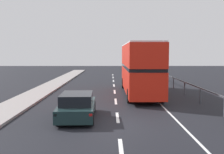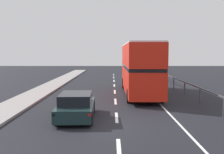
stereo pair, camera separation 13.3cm
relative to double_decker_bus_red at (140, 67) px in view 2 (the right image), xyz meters
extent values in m
cube|color=black|center=(-2.05, -9.25, -2.32)|extent=(74.43, 120.00, 0.10)
cube|color=silver|center=(-2.05, -12.66, -2.27)|extent=(0.16, 2.29, 0.01)
cube|color=silver|center=(-2.05, -7.94, -2.27)|extent=(0.16, 2.29, 0.01)
cube|color=silver|center=(-2.05, -3.21, -2.27)|extent=(0.16, 2.29, 0.01)
cube|color=silver|center=(-2.05, 1.51, -2.27)|extent=(0.16, 2.29, 0.01)
cube|color=silver|center=(-2.05, 6.23, -2.27)|extent=(0.16, 2.29, 0.01)
cube|color=silver|center=(-2.05, 10.96, -2.27)|extent=(0.16, 2.29, 0.01)
cube|color=silver|center=(-2.05, 15.68, -2.27)|extent=(0.16, 2.29, 0.01)
cube|color=silver|center=(-2.05, 20.40, -2.27)|extent=(0.16, 2.29, 0.01)
cube|color=silver|center=(0.97, -0.25, -2.27)|extent=(0.12, 46.00, 0.01)
cube|color=#45484F|center=(3.73, -0.25, -1.21)|extent=(0.08, 42.00, 0.08)
cylinder|color=#45484F|center=(3.73, -7.89, -1.74)|extent=(0.10, 0.10, 1.07)
cylinder|color=#45484F|center=(3.73, -4.07, -1.74)|extent=(0.10, 0.10, 1.07)
cylinder|color=#45484F|center=(3.73, -0.25, -1.74)|extent=(0.10, 0.10, 1.07)
cylinder|color=#45484F|center=(3.73, 3.57, -1.74)|extent=(0.10, 0.10, 1.07)
cylinder|color=#45484F|center=(3.73, 7.39, -1.74)|extent=(0.10, 0.10, 1.07)
cylinder|color=#45484F|center=(3.73, 11.20, -1.74)|extent=(0.10, 0.10, 1.07)
cylinder|color=#45484F|center=(3.73, 15.02, -1.74)|extent=(0.10, 0.10, 1.07)
cylinder|color=#45484F|center=(3.73, 18.84, -1.74)|extent=(0.10, 0.10, 1.07)
cube|color=red|center=(0.00, -0.01, -1.00)|extent=(2.49, 10.77, 1.85)
cube|color=black|center=(0.00, -0.01, 0.05)|extent=(2.51, 10.34, 0.24)
cube|color=red|center=(0.00, -0.01, 1.02)|extent=(2.49, 10.77, 1.70)
cube|color=silver|center=(0.00, -0.01, 1.92)|extent=(2.44, 10.55, 0.10)
cube|color=black|center=(-0.01, 5.35, -0.90)|extent=(2.22, 0.04, 1.30)
cube|color=yellow|center=(-0.01, 5.35, 1.44)|extent=(1.48, 0.04, 0.28)
cylinder|color=black|center=(-1.14, 3.97, -1.77)|extent=(0.28, 1.00, 1.00)
cylinder|color=black|center=(1.13, 3.98, -1.77)|extent=(0.28, 1.00, 1.00)
cylinder|color=black|center=(-1.13, -3.79, -1.77)|extent=(0.28, 1.00, 1.00)
cylinder|color=black|center=(1.14, -3.79, -1.77)|extent=(0.28, 1.00, 1.00)
cube|color=#182B2C|center=(-4.19, -8.09, -1.78)|extent=(1.93, 4.18, 0.63)
cube|color=black|center=(-4.18, -8.29, -1.19)|extent=(1.66, 2.32, 0.55)
cube|color=red|center=(-4.93, -10.14, -1.62)|extent=(0.16, 0.06, 0.12)
cube|color=red|center=(-3.32, -10.10, -1.62)|extent=(0.16, 0.06, 0.12)
cylinder|color=black|center=(-5.05, -6.75, -1.95)|extent=(0.22, 0.65, 0.64)
cylinder|color=black|center=(-3.41, -6.70, -1.95)|extent=(0.22, 0.65, 0.64)
cylinder|color=black|center=(-4.97, -9.48, -1.95)|extent=(0.22, 0.65, 0.64)
cylinder|color=black|center=(-3.32, -9.43, -1.95)|extent=(0.22, 0.65, 0.64)
camera|label=1|loc=(-2.43, -21.78, 1.15)|focal=42.05mm
camera|label=2|loc=(-2.30, -21.78, 1.15)|focal=42.05mm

